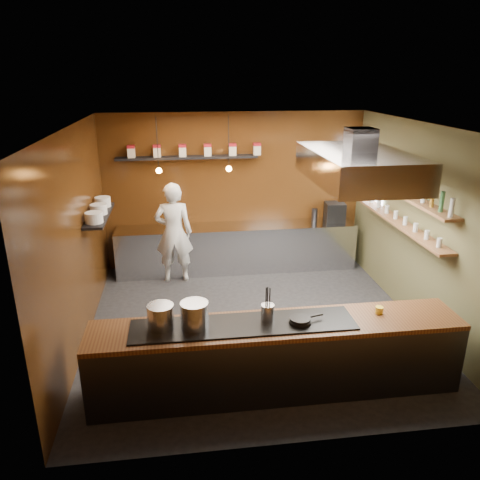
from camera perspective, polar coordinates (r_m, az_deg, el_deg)
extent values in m
plane|color=black|center=(7.37, 1.81, -10.17)|extent=(5.00, 5.00, 0.00)
plane|color=#381C0A|center=(9.12, -0.63, 5.96)|extent=(5.00, 0.00, 5.00)
plane|color=#381C0A|center=(6.82, -19.28, 0.00)|extent=(0.00, 5.00, 5.00)
plane|color=brown|center=(7.56, 21.00, 1.68)|extent=(0.00, 5.00, 5.00)
plane|color=silver|center=(6.42, 2.10, 13.72)|extent=(5.00, 5.00, 0.00)
plane|color=white|center=(8.91, 15.99, 7.51)|extent=(0.00, 1.00, 1.00)
cube|color=silver|center=(9.12, -0.35, -0.95)|extent=(4.60, 0.65, 0.90)
cube|color=#38383D|center=(5.81, 4.47, -14.27)|extent=(4.40, 0.70, 0.86)
cube|color=brown|center=(5.56, 4.60, -10.34)|extent=(4.40, 0.72, 0.06)
cube|color=black|center=(5.48, 0.45, -10.29)|extent=(2.60, 0.55, 0.02)
cube|color=black|center=(8.78, -6.46, 9.97)|extent=(2.60, 0.26, 0.04)
cube|color=black|center=(7.71, -16.78, 2.89)|extent=(0.30, 1.40, 0.04)
cube|color=brown|center=(7.63, 19.29, 5.34)|extent=(0.26, 2.80, 0.04)
cube|color=brown|center=(7.75, 18.90, 1.98)|extent=(0.26, 2.80, 0.04)
cube|color=#38383D|center=(6.41, 14.49, 11.76)|extent=(0.35, 0.35, 0.30)
cube|color=silver|center=(6.46, 14.23, 8.69)|extent=(1.20, 2.00, 0.40)
cube|color=white|center=(6.50, 14.07, 6.87)|extent=(1.00, 1.80, 0.02)
cylinder|color=black|center=(8.08, -10.05, 11.46)|extent=(0.01, 0.01, 0.90)
sphere|color=orange|center=(8.16, -9.86, 8.34)|extent=(0.10, 0.10, 0.10)
cylinder|color=black|center=(8.12, -1.39, 11.79)|extent=(0.01, 0.01, 0.90)
sphere|color=orange|center=(8.20, -1.36, 8.67)|extent=(0.10, 0.10, 0.10)
cube|color=beige|center=(8.81, -13.11, 10.30)|extent=(0.13, 0.13, 0.17)
cube|color=maroon|center=(8.79, -13.16, 11.01)|extent=(0.13, 0.13, 0.05)
cube|color=beige|center=(8.77, -10.07, 10.47)|extent=(0.13, 0.13, 0.17)
cube|color=maroon|center=(8.76, -10.12, 11.18)|extent=(0.13, 0.13, 0.05)
cube|color=beige|center=(8.77, -7.02, 10.62)|extent=(0.13, 0.13, 0.17)
cube|color=maroon|center=(8.75, -7.05, 11.33)|extent=(0.13, 0.13, 0.05)
cube|color=beige|center=(8.78, -3.97, 10.73)|extent=(0.13, 0.13, 0.17)
cube|color=maroon|center=(8.77, -3.98, 11.44)|extent=(0.14, 0.13, 0.05)
cube|color=beige|center=(8.82, -0.93, 10.82)|extent=(0.13, 0.13, 0.17)
cube|color=maroon|center=(8.81, -0.93, 11.53)|extent=(0.14, 0.13, 0.05)
cube|color=beige|center=(8.89, 2.07, 10.87)|extent=(0.13, 0.13, 0.17)
cube|color=maroon|center=(8.87, 2.08, 11.58)|extent=(0.14, 0.13, 0.05)
cylinder|color=white|center=(7.25, -17.37, 2.63)|extent=(0.26, 0.26, 0.16)
cylinder|color=white|center=(7.68, -16.86, 3.61)|extent=(0.26, 0.26, 0.16)
cylinder|color=white|center=(8.11, -16.39, 4.48)|extent=(0.26, 0.26, 0.16)
cylinder|color=silver|center=(6.50, 24.39, 3.59)|extent=(0.06, 0.06, 0.24)
cylinder|color=#2D5933|center=(6.69, 23.37, 4.17)|extent=(0.06, 0.06, 0.24)
cylinder|color=#8C601E|center=(6.89, 22.40, 4.71)|extent=(0.06, 0.06, 0.24)
cylinder|color=silver|center=(7.09, 21.49, 5.22)|extent=(0.06, 0.06, 0.24)
cylinder|color=#2D5933|center=(7.29, 20.62, 5.70)|extent=(0.06, 0.06, 0.24)
cylinder|color=#8C601E|center=(7.50, 19.80, 6.15)|extent=(0.06, 0.06, 0.24)
cylinder|color=silver|center=(7.70, 19.02, 6.58)|extent=(0.06, 0.06, 0.24)
cylinder|color=#2D5933|center=(7.91, 18.28, 6.98)|extent=(0.06, 0.06, 0.24)
cylinder|color=#8C601E|center=(8.12, 17.58, 7.36)|extent=(0.06, 0.06, 0.24)
cylinder|color=silver|center=(8.33, 16.91, 7.73)|extent=(0.06, 0.06, 0.24)
cylinder|color=#2D5933|center=(8.54, 16.28, 8.07)|extent=(0.06, 0.06, 0.24)
cylinder|color=#8C601E|center=(8.75, 15.67, 8.40)|extent=(0.06, 0.06, 0.24)
cylinder|color=silver|center=(6.77, 23.13, -0.31)|extent=(0.07, 0.07, 0.13)
cylinder|color=silver|center=(7.04, 21.83, 0.60)|extent=(0.07, 0.07, 0.13)
cylinder|color=silver|center=(7.31, 20.62, 1.44)|extent=(0.07, 0.07, 0.13)
cylinder|color=silver|center=(7.59, 19.50, 2.21)|extent=(0.07, 0.07, 0.13)
cylinder|color=silver|center=(7.87, 18.46, 2.94)|extent=(0.07, 0.07, 0.13)
cylinder|color=silver|center=(8.15, 17.48, 3.61)|extent=(0.07, 0.07, 0.13)
cylinder|color=silver|center=(8.44, 16.58, 4.24)|extent=(0.07, 0.07, 0.13)
cylinder|color=silver|center=(8.73, 15.73, 4.82)|extent=(0.07, 0.07, 0.13)
cylinder|color=silver|center=(5.36, -5.56, -9.09)|extent=(0.36, 0.36, 0.31)
cylinder|color=silver|center=(5.41, -9.63, -9.18)|extent=(0.34, 0.34, 0.28)
cylinder|color=silver|center=(5.51, 3.38, -8.83)|extent=(0.19, 0.19, 0.20)
cylinder|color=black|center=(5.53, 7.33, -9.83)|extent=(0.26, 0.26, 0.03)
cylinder|color=black|center=(5.52, 7.35, -9.53)|extent=(0.24, 0.24, 0.03)
cylinder|color=black|center=(5.62, 9.25, -9.09)|extent=(0.18, 0.07, 0.02)
cylinder|color=yellow|center=(5.97, 16.61, -8.18)|extent=(0.11, 0.11, 0.08)
cube|color=black|center=(9.41, 11.47, 3.37)|extent=(0.40, 0.38, 0.37)
imported|color=silver|center=(8.57, -8.08, 0.88)|extent=(0.69, 0.47, 1.86)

